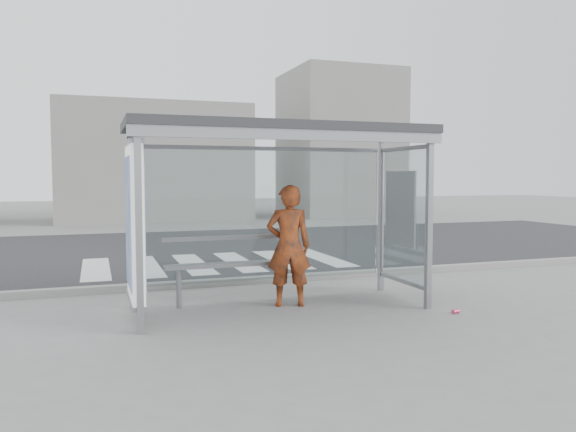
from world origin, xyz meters
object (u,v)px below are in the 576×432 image
at_px(person, 289,246).
at_px(bench, 230,264).
at_px(soda_can, 456,311).
at_px(bus_shelter, 254,170).

distance_m(person, bench, 0.93).
xyz_separation_m(bench, soda_can, (2.81, -1.60, -0.56)).
height_order(bench, soda_can, bench).
distance_m(bus_shelter, bench, 1.48).
bearing_deg(soda_can, bench, 150.31).
distance_m(bench, soda_can, 3.29).
height_order(person, bench, person).
xyz_separation_m(bus_shelter, bench, (-0.24, 0.46, -1.39)).
bearing_deg(bench, bus_shelter, -62.16).
xyz_separation_m(bus_shelter, soda_can, (2.57, -1.15, -1.95)).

